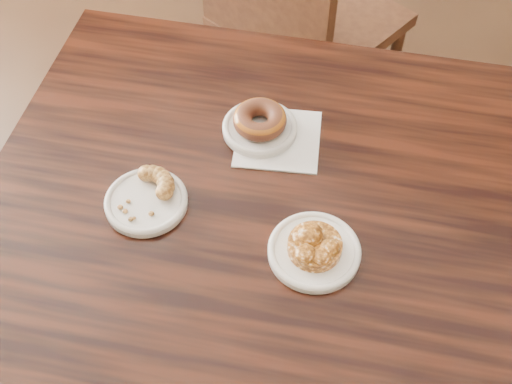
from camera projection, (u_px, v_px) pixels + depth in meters
The scene contains 10 objects.
floor at pixel (282, 284), 1.87m from camera, with size 5.00×5.00×0.00m, color black.
cafe_table at pixel (246, 308), 1.41m from camera, with size 0.95×0.95×0.75m, color black.
chair_far at pixel (310, 21), 1.90m from camera, with size 0.49×0.49×0.90m, color black, non-canonical shape.
napkin at pixel (278, 139), 1.21m from camera, with size 0.16×0.16×0.00m, color silver.
plate_donut at pixel (260, 128), 1.22m from camera, with size 0.14×0.14×0.01m, color silver.
plate_cruller at pixel (146, 202), 1.12m from camera, with size 0.14×0.14×0.01m, color silver.
plate_fritter at pixel (314, 252), 1.05m from camera, with size 0.15×0.15×0.01m, color white.
glazed_donut at pixel (260, 119), 1.20m from camera, with size 0.10×0.10×0.04m, color #904315.
apple_fritter at pixel (315, 245), 1.04m from camera, with size 0.13×0.13×0.03m, color #442007, non-canonical shape.
cruller_fragment at pixel (145, 195), 1.10m from camera, with size 0.11×0.11×0.03m, color #5B3312, non-canonical shape.
Camera 1 is at (0.39, -0.84, 1.65)m, focal length 45.00 mm.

